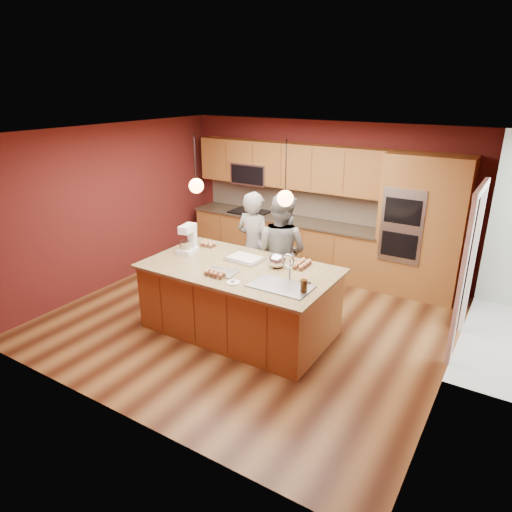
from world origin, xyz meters
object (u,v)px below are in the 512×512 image
Objects in this scene: island at (240,299)px; person_right at (281,252)px; mixing_bowl at (277,261)px; person_left at (254,247)px; stand_mixer at (188,241)px.

island is 1.07m from person_right.
person_left is at bearing 138.40° from mixing_bowl.
person_right is at bearing -173.75° from person_left.
island is 1.46× the size of person_right.
person_right is 7.47× the size of mixing_bowl.
mixing_bowl is at bearing 32.05° from island.
island is 10.87× the size of mixing_bowl.
person_right is at bearing 85.06° from island.
person_right reaches higher than island.
mixing_bowl is at bearing -0.47° from stand_mixer.
person_left is at bearing 49.34° from stand_mixer.
stand_mixer is 1.75× the size of mixing_bowl.
stand_mixer is at bearing 41.68° from person_right.
stand_mixer is at bearing 63.35° from person_left.
person_left is 0.47m from person_right.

